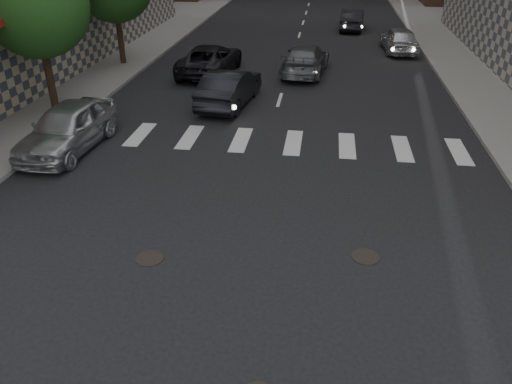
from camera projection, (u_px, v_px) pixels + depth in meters
ground at (219, 298)px, 11.07m from camera, size 160.00×160.00×0.00m
sidewalk_left at (51, 57)px, 30.16m from camera, size 13.00×80.00×0.15m
manhole_b at (150, 258)px, 12.35m from camera, size 0.70×0.70×0.02m
manhole_c at (365, 257)px, 12.40m from camera, size 0.70×0.70×0.02m
silver_sedan at (68, 127)px, 17.85m from camera, size 2.27×5.04×1.68m
traffic_car_a at (230, 87)px, 22.24m from camera, size 2.30×5.03×1.60m
traffic_car_b at (305, 59)px, 26.86m from camera, size 2.66×5.45×1.53m
traffic_car_c at (210, 59)px, 26.84m from camera, size 2.87×5.72×1.55m
traffic_car_d at (399, 39)px, 31.23m from camera, size 2.20×4.70×1.56m
traffic_car_e at (352, 20)px, 37.56m from camera, size 1.95×4.65×1.50m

